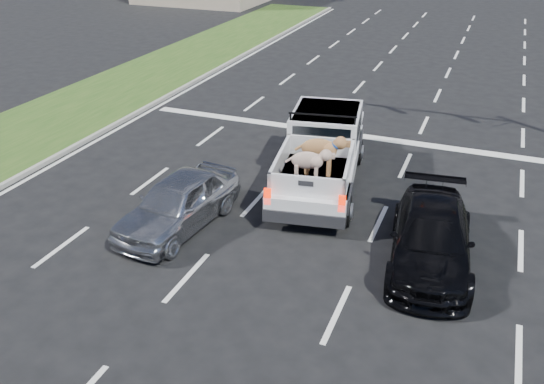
{
  "coord_description": "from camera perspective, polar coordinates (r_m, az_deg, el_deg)",
  "views": [
    {
      "loc": [
        3.98,
        -9.24,
        7.58
      ],
      "look_at": [
        -0.48,
        2.0,
        1.45
      ],
      "focal_mm": 38.0,
      "sensor_mm": 36.0,
      "label": 1
    }
  ],
  "objects": [
    {
      "name": "silver_sedan",
      "position": [
        14.91,
        -9.28,
        -1.04
      ],
      "size": [
        2.07,
        4.22,
        1.38
      ],
      "primitive_type": "imported",
      "rotation": [
        0.0,
        0.0,
        -0.11
      ],
      "color": "#A7A9AE",
      "rests_on": "ground"
    },
    {
      "name": "grass_median_left",
      "position": [
        23.0,
        -22.53,
        5.66
      ],
      "size": [
        5.0,
        60.0,
        0.1
      ],
      "primitive_type": "cube",
      "color": "#234515",
      "rests_on": "ground"
    },
    {
      "name": "ground",
      "position": [
        12.6,
        -1.35,
        -10.13
      ],
      "size": [
        160.0,
        160.0,
        0.0
      ],
      "primitive_type": "plane",
      "color": "black",
      "rests_on": "ground"
    },
    {
      "name": "curb_left",
      "position": [
        21.42,
        -17.72,
        5.03
      ],
      "size": [
        0.15,
        60.0,
        0.14
      ],
      "primitive_type": "cube",
      "color": "gray",
      "rests_on": "ground"
    },
    {
      "name": "black_coupe",
      "position": [
        13.77,
        15.48,
        -4.42
      ],
      "size": [
        2.35,
        4.69,
        1.31
      ],
      "primitive_type": "imported",
      "rotation": [
        0.0,
        0.0,
        0.12
      ],
      "color": "black",
      "rests_on": "ground"
    },
    {
      "name": "pickup_truck",
      "position": [
        16.87,
        4.86,
        3.9
      ],
      "size": [
        3.03,
        6.09,
        2.18
      ],
      "rotation": [
        0.0,
        0.0,
        0.17
      ],
      "color": "black",
      "rests_on": "ground"
    },
    {
      "name": "road_markings",
      "position": [
        17.97,
        6.8,
        1.74
      ],
      "size": [
        17.75,
        60.0,
        0.01
      ],
      "color": "silver",
      "rests_on": "ground"
    }
  ]
}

